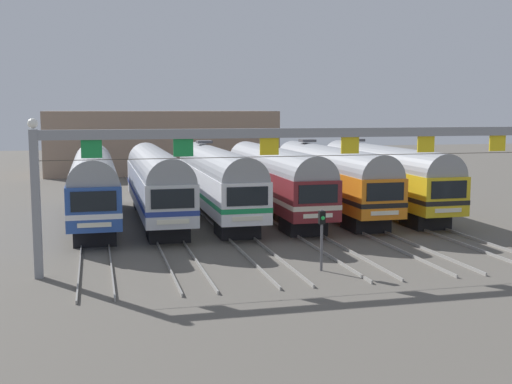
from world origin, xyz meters
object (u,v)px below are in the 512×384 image
Objects in this scene: commuter_train_blue at (94,182)px; yard_signal_mast at (322,228)px; catenary_gantry at (310,152)px; commuter_train_orange at (330,176)px; commuter_train_silver at (157,181)px; commuter_train_white at (217,179)px; commuter_train_yellow at (383,175)px; commuter_train_maroon at (275,178)px.

yard_signal_mast is at bearing -56.59° from commuter_train_blue.
yard_signal_mast is at bearing -90.00° from catenary_gantry.
yard_signal_mast is (-6.04, -15.26, -0.71)m from commuter_train_orange.
catenary_gantry is (6.04, -13.49, 2.66)m from commuter_train_silver.
commuter_train_white is 1.00× the size of commuter_train_yellow.
commuter_train_orange is at bearing 180.00° from commuter_train_yellow.
commuter_train_yellow is 18.30m from yard_signal_mast.
catenary_gantry is at bearing -65.89° from commuter_train_silver.
commuter_train_silver is 4.03m from commuter_train_white.
commuter_train_blue is at bearing 180.00° from commuter_train_orange.
catenary_gantry is 3.80m from yard_signal_mast.
catenary_gantry reaches higher than commuter_train_orange.
yard_signal_mast is (-0.00, -1.76, -3.37)m from catenary_gantry.
commuter_train_maroon is 1.00× the size of commuter_train_yellow.
catenary_gantry is at bearing 90.00° from yard_signal_mast.
commuter_train_maroon is at bearing -0.02° from commuter_train_blue.
commuter_train_yellow is at bearing 0.00° from commuter_train_white.
catenary_gantry is at bearing -114.10° from commuter_train_orange.
commuter_train_blue is 17.05m from catenary_gantry.
commuter_train_orange is at bearing 65.90° from catenary_gantry.
commuter_train_silver is 15.02m from catenary_gantry.
commuter_train_yellow is 0.71× the size of catenary_gantry.
yard_signal_mast is at bearing -111.59° from commuter_train_orange.
commuter_train_blue is 20.13m from commuter_train_yellow.
commuter_train_white is at bearing 97.52° from yard_signal_mast.
commuter_train_yellow is at bearing 0.00° from commuter_train_blue.
commuter_train_yellow is 17.05m from catenary_gantry.
commuter_train_maroon is (12.08, -0.00, -0.00)m from commuter_train_blue.
commuter_train_orange is at bearing 0.06° from commuter_train_maroon.
commuter_train_blue is 1.00× the size of commuter_train_silver.
commuter_train_blue is at bearing 180.00° from commuter_train_white.
commuter_train_white is (4.03, 0.00, 0.00)m from commuter_train_silver.
commuter_train_white is at bearing 180.00° from commuter_train_orange.
commuter_train_yellow is (20.13, 0.00, 0.00)m from commuter_train_blue.
commuter_train_blue is 6.40× the size of yard_signal_mast.
commuter_train_silver is 1.00× the size of commuter_train_yellow.
commuter_train_maroon is (8.05, 0.00, 0.00)m from commuter_train_silver.
catenary_gantry reaches higher than yard_signal_mast.
commuter_train_silver reaches higher than yard_signal_mast.
commuter_train_blue is 0.71× the size of catenary_gantry.
commuter_train_silver is 1.00× the size of commuter_train_orange.
commuter_train_white is at bearing 98.48° from catenary_gantry.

